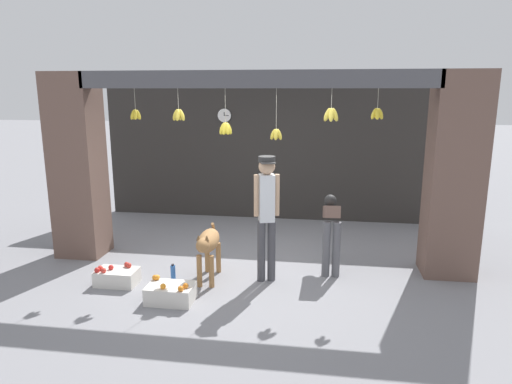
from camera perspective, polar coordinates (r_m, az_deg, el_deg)
The scene contains 12 objects.
ground_plane at distance 6.75m, azimuth -0.52°, elevation -9.72°, with size 60.00×60.00×0.00m, color gray.
shop_back_wall at distance 9.12m, azimuth 2.23°, elevation 5.39°, with size 6.83×0.12×2.83m, color #2D2B28.
shop_pillar_left at distance 7.56m, azimuth -21.39°, elevation 3.00°, with size 0.70×0.60×2.83m, color brown.
shop_pillar_right at distance 6.81m, azimuth 23.55°, elevation 1.83°, with size 0.70×0.60×2.83m, color brown.
storefront_awning at distance 6.36m, azimuth -0.43°, elevation 13.61°, with size 4.93×0.28×0.95m.
dog at distance 6.25m, azimuth -6.00°, elevation -6.46°, with size 0.30×0.98×0.76m.
shopkeeper at distance 6.08m, azimuth 1.34°, elevation -2.03°, with size 0.33×0.30×1.73m.
worker_stooping at distance 6.61m, azimuth 9.37°, elevation -4.09°, with size 0.26×0.79×1.03m.
fruit_crate_oranges at distance 5.87m, azimuth -10.64°, elevation -12.30°, with size 0.57×0.38×0.29m.
fruit_crate_apples at distance 6.52m, azimuth -17.00°, elevation -10.08°, with size 0.54×0.35×0.27m.
water_bottle at distance 6.49m, azimuth -10.33°, elevation -9.87°, with size 0.07×0.07×0.23m.
wall_clock at distance 9.15m, azimuth -3.97°, elevation 9.53°, with size 0.28×0.03×0.28m.
Camera 1 is at (0.97, -6.16, 2.58)m, focal length 32.00 mm.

